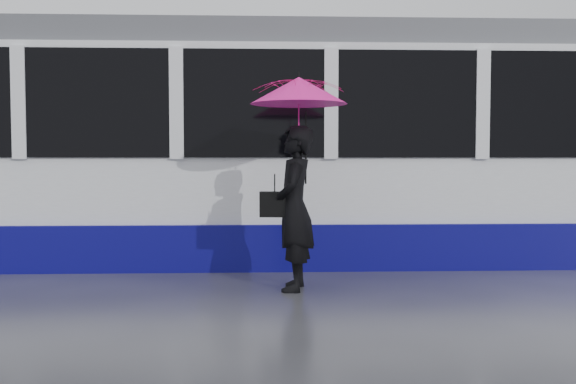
{
  "coord_description": "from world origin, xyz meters",
  "views": [
    {
      "loc": [
        0.69,
        -7.08,
        1.49
      ],
      "look_at": [
        1.0,
        0.3,
        1.1
      ],
      "focal_mm": 40.0,
      "sensor_mm": 36.0,
      "label": 1
    }
  ],
  "objects": [
    {
      "name": "rails",
      "position": [
        0.0,
        2.5,
        0.01
      ],
      "size": [
        34.0,
        1.51,
        0.02
      ],
      "color": "#3F3D38",
      "rests_on": "ground"
    },
    {
      "name": "handbag",
      "position": [
        0.85,
        0.12,
        0.97
      ],
      "size": [
        0.35,
        0.18,
        0.47
      ],
      "rotation": [
        0.0,
        0.0,
        -0.11
      ],
      "color": "black",
      "rests_on": "ground"
    },
    {
      "name": "umbrella",
      "position": [
        1.12,
        0.1,
        2.03
      ],
      "size": [
        1.21,
        1.21,
        1.25
      ],
      "rotation": [
        0.0,
        0.0,
        -0.11
      ],
      "color": "#E4135B",
      "rests_on": "ground"
    },
    {
      "name": "ground",
      "position": [
        0.0,
        0.0,
        0.0
      ],
      "size": [
        90.0,
        90.0,
        0.0
      ],
      "primitive_type": "plane",
      "color": "#2F2F35",
      "rests_on": "ground"
    },
    {
      "name": "woman",
      "position": [
        1.07,
        0.1,
        0.93
      ],
      "size": [
        0.52,
        0.72,
        1.86
      ],
      "primitive_type": "imported",
      "rotation": [
        0.0,
        0.0,
        -1.68
      ],
      "color": "black",
      "rests_on": "ground"
    }
  ]
}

